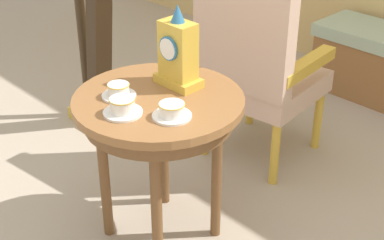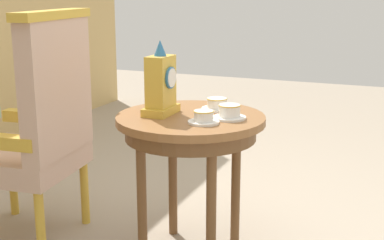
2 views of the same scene
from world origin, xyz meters
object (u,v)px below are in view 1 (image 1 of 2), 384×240
side_table (158,116)px  teacup_right (122,107)px  teacup_left (119,91)px  teacup_center (172,111)px  mantel_clock (178,54)px  armchair (255,56)px

side_table → teacup_right: size_ratio=4.63×
teacup_left → side_table: bearing=44.9°
teacup_left → teacup_center: teacup_center is taller
side_table → teacup_left: bearing=-135.1°
side_table → teacup_left: teacup_left is taller
teacup_left → mantel_clock: bearing=71.1°
teacup_right → mantel_clock: size_ratio=0.44×
teacup_center → armchair: 0.87m
teacup_left → teacup_right: bearing=-32.2°
teacup_right → armchair: armchair is taller
side_table → teacup_left: size_ratio=5.04×
armchair → teacup_left: bearing=-88.4°
teacup_left → mantel_clock: 0.28m
side_table → teacup_right: (0.01, -0.18, 0.11)m
teacup_left → teacup_center: 0.27m
teacup_left → teacup_right: (0.12, -0.08, 0.00)m
side_table → mantel_clock: size_ratio=2.02×
teacup_left → teacup_right: size_ratio=0.92×
side_table → mantel_clock: mantel_clock is taller
teacup_center → mantel_clock: mantel_clock is taller
armchair → teacup_center: bearing=-70.5°
teacup_left → armchair: size_ratio=0.12×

